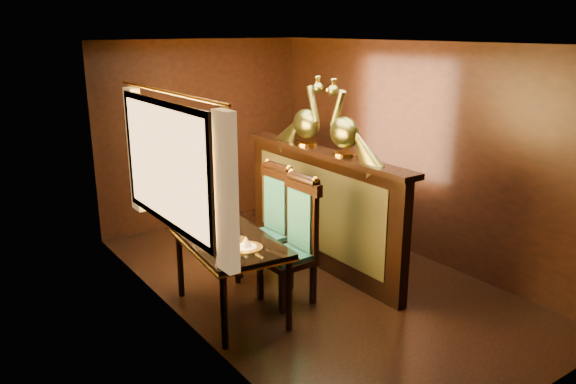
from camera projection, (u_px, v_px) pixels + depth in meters
name	position (u px, v px, depth m)	size (l,w,h in m)	color
ground	(313.00, 281.00, 6.07)	(5.00, 5.00, 0.00)	black
room_shell	(307.00, 138.00, 5.59)	(3.04, 5.04, 2.52)	black
partition	(320.00, 207.00, 6.28)	(0.26, 2.70, 1.36)	black
dining_table	(230.00, 246.00, 5.24)	(0.89, 1.34, 0.95)	black
chair_left	(296.00, 235.00, 5.53)	(0.47, 0.52, 1.30)	black
chair_right	(272.00, 218.00, 6.04)	(0.49, 0.51, 1.28)	black
peacock_left	(345.00, 119.00, 5.70)	(0.25, 0.66, 0.78)	#184A2C
peacock_right	(307.00, 111.00, 6.21)	(0.25, 0.66, 0.79)	#184A2C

